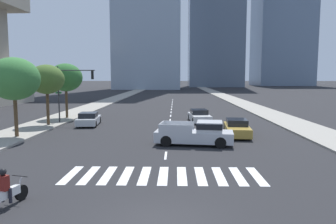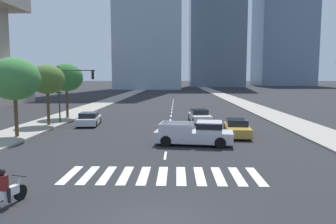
{
  "view_description": "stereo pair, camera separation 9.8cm",
  "coord_description": "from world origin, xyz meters",
  "px_view_note": "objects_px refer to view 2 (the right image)",
  "views": [
    {
      "loc": [
        0.58,
        -9.79,
        4.73
      ],
      "look_at": [
        0.0,
        15.25,
        2.0
      ],
      "focal_mm": 34.29,
      "sensor_mm": 36.0,
      "label": 1
    },
    {
      "loc": [
        0.68,
        -9.79,
        4.73
      ],
      "look_at": [
        0.0,
        15.25,
        2.0
      ],
      "focal_mm": 34.29,
      "sensor_mm": 36.0,
      "label": 2
    }
  ],
  "objects_px": {
    "pickup_truck": "(198,133)",
    "street_tree_second": "(47,80)",
    "motorcycle_lead": "(5,192)",
    "sedan_silver_1": "(89,119)",
    "sedan_white_0": "(200,116)",
    "traffic_signal_far": "(72,84)",
    "street_tree_nearest": "(14,79)",
    "street_tree_third": "(66,78)",
    "sedan_gold_2": "(237,128)"
  },
  "relations": [
    {
      "from": "motorcycle_lead",
      "to": "sedan_gold_2",
      "type": "height_order",
      "value": "motorcycle_lead"
    },
    {
      "from": "sedan_silver_1",
      "to": "street_tree_second",
      "type": "relative_size",
      "value": 0.76
    },
    {
      "from": "pickup_truck",
      "to": "sedan_silver_1",
      "type": "bearing_deg",
      "value": 145.83
    },
    {
      "from": "sedan_white_0",
      "to": "traffic_signal_far",
      "type": "relative_size",
      "value": 0.84
    },
    {
      "from": "traffic_signal_far",
      "to": "street_tree_nearest",
      "type": "relative_size",
      "value": 0.93
    },
    {
      "from": "pickup_truck",
      "to": "sedan_silver_1",
      "type": "xyz_separation_m",
      "value": [
        -10.11,
        8.93,
        -0.22
      ]
    },
    {
      "from": "street_tree_nearest",
      "to": "sedan_white_0",
      "type": "bearing_deg",
      "value": 32.83
    },
    {
      "from": "sedan_white_0",
      "to": "street_tree_second",
      "type": "xyz_separation_m",
      "value": [
        -14.86,
        -3.36,
        3.9
      ]
    },
    {
      "from": "sedan_gold_2",
      "to": "street_tree_second",
      "type": "height_order",
      "value": "street_tree_second"
    },
    {
      "from": "pickup_truck",
      "to": "street_tree_nearest",
      "type": "xyz_separation_m",
      "value": [
        -13.89,
        2.08,
        3.78
      ]
    },
    {
      "from": "sedan_silver_1",
      "to": "street_tree_second",
      "type": "bearing_deg",
      "value": 94.13
    },
    {
      "from": "pickup_truck",
      "to": "street_tree_nearest",
      "type": "height_order",
      "value": "street_tree_nearest"
    },
    {
      "from": "pickup_truck",
      "to": "sedan_silver_1",
      "type": "relative_size",
      "value": 1.28
    },
    {
      "from": "sedan_gold_2",
      "to": "street_tree_nearest",
      "type": "distance_m",
      "value": 17.84
    },
    {
      "from": "street_tree_second",
      "to": "street_tree_third",
      "type": "xyz_separation_m",
      "value": [
        0.0,
        5.38,
        0.18
      ]
    },
    {
      "from": "motorcycle_lead",
      "to": "street_tree_nearest",
      "type": "height_order",
      "value": "street_tree_nearest"
    },
    {
      "from": "motorcycle_lead",
      "to": "sedan_gold_2",
      "type": "distance_m",
      "value": 18.51
    },
    {
      "from": "sedan_white_0",
      "to": "sedan_silver_1",
      "type": "relative_size",
      "value": 1.09
    },
    {
      "from": "sedan_white_0",
      "to": "street_tree_third",
      "type": "bearing_deg",
      "value": -103.1
    },
    {
      "from": "sedan_silver_1",
      "to": "sedan_gold_2",
      "type": "bearing_deg",
      "value": -116.42
    },
    {
      "from": "pickup_truck",
      "to": "traffic_signal_far",
      "type": "relative_size",
      "value": 0.99
    },
    {
      "from": "motorcycle_lead",
      "to": "sedan_white_0",
      "type": "relative_size",
      "value": 0.43
    },
    {
      "from": "motorcycle_lead",
      "to": "street_tree_third",
      "type": "bearing_deg",
      "value": 29.75
    },
    {
      "from": "traffic_signal_far",
      "to": "pickup_truck",
      "type": "bearing_deg",
      "value": -40.24
    },
    {
      "from": "sedan_white_0",
      "to": "sedan_silver_1",
      "type": "xyz_separation_m",
      "value": [
        -11.08,
        -2.74,
        -0.01
      ]
    },
    {
      "from": "sedan_white_0",
      "to": "street_tree_nearest",
      "type": "xyz_separation_m",
      "value": [
        -14.86,
        -9.59,
        3.99
      ]
    },
    {
      "from": "street_tree_nearest",
      "to": "sedan_silver_1",
      "type": "bearing_deg",
      "value": 61.09
    },
    {
      "from": "pickup_truck",
      "to": "street_tree_second",
      "type": "bearing_deg",
      "value": 156.39
    },
    {
      "from": "sedan_white_0",
      "to": "street_tree_third",
      "type": "xyz_separation_m",
      "value": [
        -14.86,
        2.02,
        4.08
      ]
    },
    {
      "from": "street_tree_second",
      "to": "street_tree_third",
      "type": "relative_size",
      "value": 0.95
    },
    {
      "from": "sedan_silver_1",
      "to": "street_tree_third",
      "type": "relative_size",
      "value": 0.72
    },
    {
      "from": "sedan_silver_1",
      "to": "traffic_signal_far",
      "type": "relative_size",
      "value": 0.77
    },
    {
      "from": "sedan_gold_2",
      "to": "motorcycle_lead",
      "type": "bearing_deg",
      "value": -32.33
    },
    {
      "from": "motorcycle_lead",
      "to": "street_tree_third",
      "type": "height_order",
      "value": "street_tree_third"
    },
    {
      "from": "sedan_silver_1",
      "to": "street_tree_third",
      "type": "bearing_deg",
      "value": 33.29
    },
    {
      "from": "sedan_white_0",
      "to": "street_tree_nearest",
      "type": "distance_m",
      "value": 18.12
    },
    {
      "from": "sedan_gold_2",
      "to": "street_tree_second",
      "type": "bearing_deg",
      "value": -100.31
    },
    {
      "from": "pickup_truck",
      "to": "traffic_signal_far",
      "type": "xyz_separation_m",
      "value": [
        -12.09,
        10.23,
        3.2
      ]
    },
    {
      "from": "pickup_truck",
      "to": "street_tree_second",
      "type": "xyz_separation_m",
      "value": [
        -13.89,
        8.31,
        3.69
      ]
    },
    {
      "from": "pickup_truck",
      "to": "sedan_white_0",
      "type": "height_order",
      "value": "pickup_truck"
    },
    {
      "from": "traffic_signal_far",
      "to": "sedan_white_0",
      "type": "bearing_deg",
      "value": 6.29
    },
    {
      "from": "sedan_white_0",
      "to": "sedan_gold_2",
      "type": "relative_size",
      "value": 0.99
    },
    {
      "from": "motorcycle_lead",
      "to": "street_tree_second",
      "type": "distance_m",
      "value": 20.75
    },
    {
      "from": "traffic_signal_far",
      "to": "street_tree_nearest",
      "type": "bearing_deg",
      "value": -102.47
    },
    {
      "from": "pickup_truck",
      "to": "sedan_silver_1",
      "type": "height_order",
      "value": "pickup_truck"
    },
    {
      "from": "motorcycle_lead",
      "to": "sedan_white_0",
      "type": "height_order",
      "value": "motorcycle_lead"
    },
    {
      "from": "pickup_truck",
      "to": "street_tree_third",
      "type": "relative_size",
      "value": 0.92
    },
    {
      "from": "motorcycle_lead",
      "to": "sedan_silver_1",
      "type": "bearing_deg",
      "value": 22.58
    },
    {
      "from": "motorcycle_lead",
      "to": "street_tree_third",
      "type": "distance_m",
      "value": 25.88
    },
    {
      "from": "motorcycle_lead",
      "to": "sedan_gold_2",
      "type": "bearing_deg",
      "value": -21.23
    }
  ]
}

